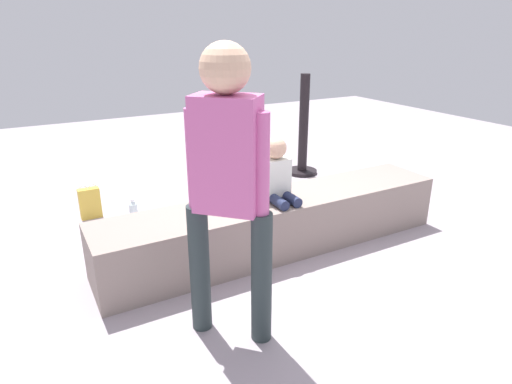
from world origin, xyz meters
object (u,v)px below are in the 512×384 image
at_px(gift_bag, 90,203).
at_px(water_bottle_near_gift, 134,211).
at_px(cake_plate, 240,204).
at_px(handbag_black_leather, 254,200).
at_px(water_bottle_far_side, 168,226).
at_px(adult_standing, 228,174).
at_px(child_seated, 277,173).

distance_m(gift_bag, water_bottle_near_gift, 0.42).
relative_size(cake_plate, handbag_black_leather, 0.65).
bearing_deg(water_bottle_far_side, water_bottle_near_gift, 112.66).
height_order(gift_bag, water_bottle_near_gift, gift_bag).
height_order(adult_standing, water_bottle_near_gift, adult_standing).
xyz_separation_m(gift_bag, water_bottle_far_side, (0.51, -0.69, -0.06)).
bearing_deg(gift_bag, cake_plate, -57.51).
bearing_deg(adult_standing, gift_bag, 101.48).
xyz_separation_m(adult_standing, water_bottle_near_gift, (-0.09, 1.84, -0.88)).
xyz_separation_m(child_seated, handbag_black_leather, (0.22, 0.76, -0.52)).
distance_m(gift_bag, handbag_black_leather, 1.52).
height_order(adult_standing, gift_bag, adult_standing).
bearing_deg(child_seated, water_bottle_near_gift, 126.76).
bearing_deg(handbag_black_leather, water_bottle_near_gift, 161.30).
bearing_deg(adult_standing, cake_plate, 59.25).
xyz_separation_m(cake_plate, gift_bag, (-0.86, 1.35, -0.30)).
bearing_deg(water_bottle_far_side, adult_standing, -93.64).
bearing_deg(cake_plate, water_bottle_near_gift, 115.74).
distance_m(child_seated, gift_bag, 1.86).
bearing_deg(water_bottle_near_gift, handbag_black_leather, -18.70).
xyz_separation_m(adult_standing, water_bottle_far_side, (0.09, 1.40, -0.89)).
relative_size(gift_bag, water_bottle_near_gift, 1.57).
xyz_separation_m(child_seated, cake_plate, (-0.30, 0.01, -0.19)).
height_order(gift_bag, water_bottle_far_side, gift_bag).
bearing_deg(child_seated, gift_bag, 130.42).
bearing_deg(handbag_black_leather, adult_standing, -123.08).
height_order(adult_standing, handbag_black_leather, adult_standing).
height_order(cake_plate, water_bottle_near_gift, cake_plate).
bearing_deg(cake_plate, child_seated, -2.54).
distance_m(cake_plate, handbag_black_leather, 0.97).
relative_size(child_seated, water_bottle_near_gift, 2.35).
xyz_separation_m(cake_plate, water_bottle_near_gift, (-0.53, 1.10, -0.36)).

